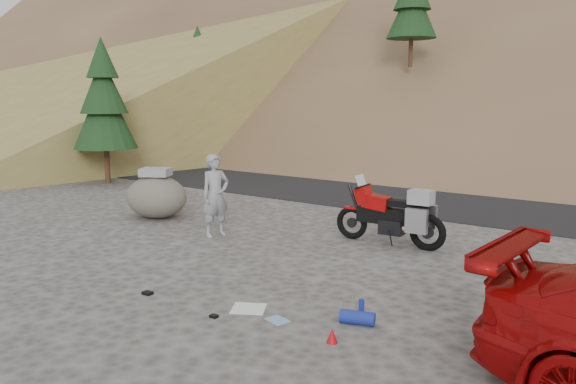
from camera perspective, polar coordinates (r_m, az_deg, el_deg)
name	(u,v)px	position (r m, az deg, el deg)	size (l,w,h in m)	color
ground	(278,270)	(9.89, -1.03, -7.95)	(140.00, 140.00, 0.00)	#464340
road	(459,198)	(17.70, 16.97, -0.55)	(120.00, 7.00, 0.05)	black
conifer_verge	(104,100)	(20.58, -18.21, 8.84)	(2.20, 2.20, 5.04)	#392215
motorcycle	(394,216)	(11.58, 10.73, -2.41)	(2.39, 0.76, 1.42)	black
man	(216,236)	(12.36, -7.28, -4.45)	(0.65, 0.43, 1.79)	gray
boulder	(157,196)	(14.40, -13.21, -0.43)	(1.96, 1.80, 1.24)	#545048
small_rock	(152,209)	(14.62, -13.67, -1.73)	(0.76, 0.73, 0.37)	#545048
gear_white_cloth	(249,308)	(8.18, -4.01, -11.72)	(0.47, 0.42, 0.02)	white
gear_blue_mat	(357,318)	(7.68, 7.06, -12.55)	(0.18, 0.18, 0.46)	navy
gear_bottle	(361,307)	(8.02, 7.48, -11.47)	(0.08, 0.08, 0.21)	navy
gear_funnel	(332,336)	(7.12, 4.51, -14.35)	(0.14, 0.14, 0.18)	#AB0B15
gear_glove_a	(148,293)	(8.98, -14.08, -9.92)	(0.15, 0.11, 0.04)	black
gear_glove_b	(214,316)	(7.93, -7.54, -12.40)	(0.11, 0.08, 0.04)	black
gear_blue_cloth	(278,320)	(7.77, -1.07, -12.89)	(0.31, 0.23, 0.01)	#7F9DC5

